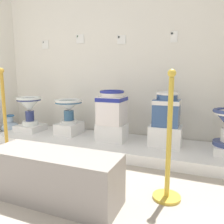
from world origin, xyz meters
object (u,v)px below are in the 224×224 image
Objects in this scene: antique_toilet_leftmost at (112,106)px; plinth_block_rightmost at (165,136)px; antique_toilet_slender_white at (69,106)px; info_placard_second at (80,39)px; plinth_block_leftmost at (112,132)px; decorative_vase_spare at (10,127)px; plinth_block_broad_patterned at (31,128)px; info_placard_fourth at (174,37)px; info_placard_first at (45,45)px; stanchion_post_near_left at (6,128)px; museum_bench at (54,176)px; antique_toilet_broad_patterned at (29,106)px; plinth_block_slender_white at (69,128)px; stanchion_post_near_right at (168,158)px; info_placard_third at (121,40)px; antique_toilet_rightmost at (167,108)px.

plinth_block_rightmost is (0.70, 0.05, -0.34)m from antique_toilet_leftmost.
antique_toilet_slender_white is 3.00× the size of info_placard_second.
plinth_block_leftmost is 1.84m from decorative_vase_spare.
plinth_block_rightmost reaches higher than decorative_vase_spare.
plinth_block_broad_patterned is 2.52m from info_placard_fourth.
info_placard_first reaches higher than stanchion_post_near_left.
info_placard_first is 2.59m from museum_bench.
plinth_block_leftmost reaches higher than plinth_block_broad_patterned.
antique_toilet_slender_white is 1.06× the size of plinth_block_leftmost.
plinth_block_broad_patterned is at bearing -104.04° from antique_toilet_broad_patterned.
plinth_block_rightmost is 0.36× the size of museum_bench.
antique_toilet_slender_white is 1.75m from info_placard_fourth.
plinth_block_slender_white is 1.91m from stanchion_post_near_right.
info_placard_fourth is 1.82m from stanchion_post_near_right.
info_placard_second is at bearing 180.00° from info_placard_third.
info_placard_third is 0.73m from info_placard_fourth.
plinth_block_broad_patterned is 1.10× the size of decorative_vase_spare.
info_placard_second is 0.13× the size of stanchion_post_near_right.
info_placard_second is at bearing 112.86° from museum_bench.
info_placard_fourth is (2.10, 0.42, 1.32)m from plinth_block_broad_patterned.
stanchion_post_near_left is 1.25m from museum_bench.
antique_toilet_broad_patterned is 1.28× the size of decorative_vase_spare.
info_placard_third is 0.12× the size of stanchion_post_near_left.
info_placard_third is (-0.73, 0.39, 0.90)m from antique_toilet_rightmost.
stanchion_post_near_left is (0.33, -0.77, -0.16)m from antique_toilet_broad_patterned.
stanchion_post_near_right is at bearing -48.02° from plinth_block_leftmost.
info_placard_second reaches higher than plinth_block_rightmost.
info_placard_fourth reaches higher than plinth_block_slender_white.
plinth_block_broad_patterned is 2.84× the size of info_placard_first.
museum_bench is at bearing -61.68° from plinth_block_slender_white.
antique_toilet_slender_white is at bearing 178.54° from antique_toilet_rightmost.
antique_toilet_broad_patterned is at bearing -174.33° from plinth_block_slender_white.
plinth_block_rightmost is 1.03m from stanchion_post_near_right.
antique_toilet_broad_patterned is 1.05m from info_placard_first.
stanchion_post_near_left reaches higher than antique_toilet_broad_patterned.
antique_toilet_slender_white reaches higher than plinth_block_slender_white.
stanchion_post_near_left is (0.33, -0.77, 0.19)m from plinth_block_broad_patterned.
stanchion_post_near_left is at bearing -112.24° from antique_toilet_slender_white.
stanchion_post_near_left reaches higher than stanchion_post_near_right.
antique_toilet_slender_white is 1.18× the size of decorative_vase_spare.
antique_toilet_broad_patterned is at bearing 179.34° from plinth_block_leftmost.
antique_toilet_leftmost is at bearing -0.66° from antique_toilet_broad_patterned.
plinth_block_rightmost is at bearing 0.00° from antique_toilet_rightmost.
antique_toilet_leftmost is at bearing -6.57° from plinth_block_slender_white.
stanchion_post_near_left is (-1.04, -1.19, -1.13)m from info_placard_third.
plinth_block_rightmost is 1.30m from info_placard_fourth.
info_placard_first is 0.12× the size of stanchion_post_near_left.
plinth_block_slender_white is 0.95× the size of antique_toilet_slender_white.
plinth_block_rightmost is at bearing 24.54° from stanchion_post_near_left.
plinth_block_leftmost is at bearing -86.31° from info_placard_third.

